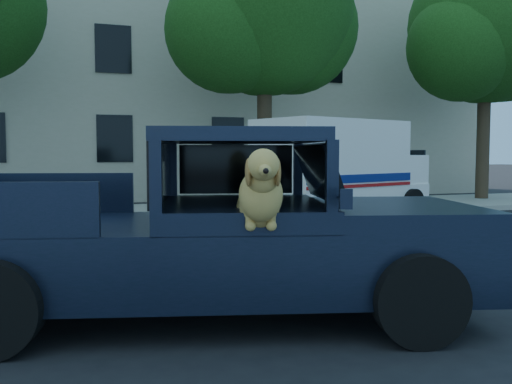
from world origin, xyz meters
TOP-DOWN VIEW (x-y plane):
  - ground at (0.00, 0.00)m, footprint 120.00×120.00m
  - far_sidewalk at (0.00, 9.20)m, footprint 60.00×4.00m
  - lane_stripes at (2.00, 3.40)m, footprint 21.60×0.14m
  - street_tree_mid at (5.03, 9.62)m, footprint 6.00×5.20m
  - street_tree_right at (13.03, 9.62)m, footprint 6.00×5.20m
  - building_main at (3.00, 16.50)m, footprint 26.00×6.00m
  - pickup_truck at (0.60, -0.69)m, footprint 5.84×3.50m
  - mail_truck at (6.08, 6.85)m, footprint 5.08×3.61m

SIDE VIEW (x-z plane):
  - ground at x=0.00m, z-range 0.00..0.00m
  - lane_stripes at x=2.00m, z-range 0.00..0.01m
  - far_sidewalk at x=0.00m, z-range 0.00..0.15m
  - pickup_truck at x=0.60m, z-range -0.32..1.64m
  - mail_truck at x=6.08m, z-range -0.16..2.38m
  - building_main at x=3.00m, z-range 0.00..9.00m
  - street_tree_mid at x=5.03m, z-range 1.41..10.01m
  - street_tree_right at x=13.03m, z-range 1.41..10.01m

